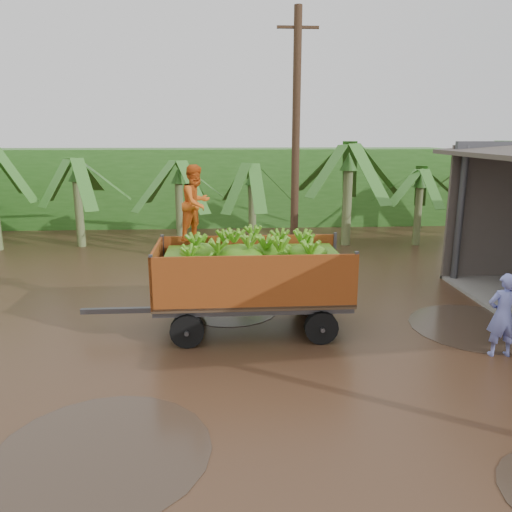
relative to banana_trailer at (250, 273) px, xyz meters
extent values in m
plane|color=black|center=(1.05, -2.25, -1.31)|extent=(100.00, 100.00, 0.00)
cube|color=#2D661E|center=(-0.95, 13.75, 0.49)|extent=(22.00, 3.00, 3.60)
cube|color=#47474C|center=(-2.91, -0.04, -0.80)|extent=(1.69, 0.12, 0.11)
imported|color=#CF5818|center=(-1.18, 0.51, 1.51)|extent=(1.01, 1.05, 1.70)
imported|color=#727BD0|center=(4.90, -1.71, -0.45)|extent=(0.64, 0.43, 1.72)
cylinder|color=#47301E|center=(1.59, 4.48, 2.60)|extent=(0.24, 0.24, 7.83)
cube|color=#47301E|center=(1.59, 4.48, 5.93)|extent=(1.20, 0.08, 0.08)
camera|label=1|loc=(-0.52, -10.64, 3.05)|focal=35.00mm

